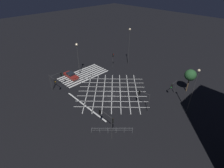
{
  "coord_description": "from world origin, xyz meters",
  "views": [
    {
      "loc": [
        22.32,
        23.08,
        22.12
      ],
      "look_at": [
        0.0,
        0.0,
        1.93
      ],
      "focal_mm": 28.0,
      "sensor_mm": 36.0,
      "label": 1
    }
  ],
  "objects_px": {
    "street_lamp_east": "(129,39)",
    "waiting_car": "(71,75)",
    "street_lamp_west": "(195,85)",
    "traffic_light_ne_cross": "(105,118)",
    "traffic_light_se_cross": "(53,81)",
    "traffic_light_median_north": "(143,96)",
    "street_tree_near": "(190,75)",
    "traffic_light_ne_main": "(112,124)",
    "traffic_light_nw_main": "(173,86)",
    "street_lamp_far": "(77,51)",
    "traffic_light_se_main": "(57,77)",
    "traffic_light_sw_cross": "(113,57)"
  },
  "relations": [
    {
      "from": "traffic_light_ne_main",
      "to": "street_lamp_west",
      "type": "bearing_deg",
      "value": -19.87
    },
    {
      "from": "traffic_light_sw_cross",
      "to": "street_lamp_east",
      "type": "distance_m",
      "value": 6.5
    },
    {
      "from": "traffic_light_sw_cross",
      "to": "traffic_light_se_main",
      "type": "relative_size",
      "value": 1.06
    },
    {
      "from": "street_lamp_far",
      "to": "traffic_light_ne_cross",
      "type": "bearing_deg",
      "value": 66.11
    },
    {
      "from": "traffic_light_median_north",
      "to": "waiting_car",
      "type": "distance_m",
      "value": 20.44
    },
    {
      "from": "traffic_light_median_north",
      "to": "waiting_car",
      "type": "xyz_separation_m",
      "value": [
        3.17,
        -20.05,
        -2.35
      ]
    },
    {
      "from": "traffic_light_nw_main",
      "to": "street_tree_near",
      "type": "height_order",
      "value": "street_tree_near"
    },
    {
      "from": "traffic_light_sw_cross",
      "to": "traffic_light_median_north",
      "type": "bearing_deg",
      "value": -27.41
    },
    {
      "from": "traffic_light_ne_cross",
      "to": "traffic_light_ne_main",
      "type": "bearing_deg",
      "value": -179.84
    },
    {
      "from": "traffic_light_median_north",
      "to": "traffic_light_se_cross",
      "type": "bearing_deg",
      "value": 29.24
    },
    {
      "from": "street_lamp_east",
      "to": "street_lamp_west",
      "type": "xyz_separation_m",
      "value": [
        7.53,
        21.51,
        -1.43
      ]
    },
    {
      "from": "waiting_car",
      "to": "street_tree_near",
      "type": "bearing_deg",
      "value": 33.18
    },
    {
      "from": "traffic_light_se_cross",
      "to": "waiting_car",
      "type": "xyz_separation_m",
      "value": [
        -6.23,
        -3.27,
        -2.26
      ]
    },
    {
      "from": "traffic_light_ne_cross",
      "to": "waiting_car",
      "type": "xyz_separation_m",
      "value": [
        -6.05,
        -19.59,
        -2.67
      ]
    },
    {
      "from": "street_lamp_east",
      "to": "street_tree_near",
      "type": "xyz_separation_m",
      "value": [
        0.95,
        18.16,
        -3.36
      ]
    },
    {
      "from": "street_lamp_east",
      "to": "waiting_car",
      "type": "bearing_deg",
      "value": -17.26
    },
    {
      "from": "traffic_light_sw_cross",
      "to": "traffic_light_ne_main",
      "type": "distance_m",
      "value": 25.82
    },
    {
      "from": "street_lamp_east",
      "to": "traffic_light_median_north",
      "type": "bearing_deg",
      "value": 49.34
    },
    {
      "from": "traffic_light_nw_main",
      "to": "traffic_light_se_main",
      "type": "relative_size",
      "value": 0.89
    },
    {
      "from": "street_lamp_east",
      "to": "waiting_car",
      "type": "height_order",
      "value": "street_lamp_east"
    },
    {
      "from": "street_lamp_west",
      "to": "street_tree_near",
      "type": "relative_size",
      "value": 1.71
    },
    {
      "from": "traffic_light_ne_cross",
      "to": "street_lamp_west",
      "type": "xyz_separation_m",
      "value": [
        -14.62,
        6.92,
        2.71
      ]
    },
    {
      "from": "traffic_light_se_cross",
      "to": "street_lamp_far",
      "type": "height_order",
      "value": "street_lamp_far"
    },
    {
      "from": "street_lamp_west",
      "to": "traffic_light_ne_cross",
      "type": "bearing_deg",
      "value": -25.32
    },
    {
      "from": "traffic_light_se_main",
      "to": "street_lamp_west",
      "type": "relative_size",
      "value": 0.4
    },
    {
      "from": "traffic_light_se_cross",
      "to": "waiting_car",
      "type": "distance_m",
      "value": 7.39
    },
    {
      "from": "traffic_light_ne_cross",
      "to": "traffic_light_ne_main",
      "type": "distance_m",
      "value": 1.64
    },
    {
      "from": "street_lamp_east",
      "to": "traffic_light_se_cross",
      "type": "bearing_deg",
      "value": -4.43
    },
    {
      "from": "traffic_light_median_north",
      "to": "street_tree_near",
      "type": "xyz_separation_m",
      "value": [
        -11.98,
        3.11,
        1.1
      ]
    },
    {
      "from": "traffic_light_ne_cross",
      "to": "waiting_car",
      "type": "relative_size",
      "value": 0.98
    },
    {
      "from": "traffic_light_ne_main",
      "to": "street_lamp_west",
      "type": "height_order",
      "value": "street_lamp_west"
    },
    {
      "from": "traffic_light_nw_main",
      "to": "street_lamp_far",
      "type": "relative_size",
      "value": 0.39
    },
    {
      "from": "traffic_light_nw_main",
      "to": "traffic_light_sw_cross",
      "type": "height_order",
      "value": "traffic_light_sw_cross"
    },
    {
      "from": "traffic_light_median_north",
      "to": "traffic_light_se_cross",
      "type": "distance_m",
      "value": 19.24
    },
    {
      "from": "traffic_light_se_cross",
      "to": "street_lamp_far",
      "type": "distance_m",
      "value": 10.04
    },
    {
      "from": "traffic_light_se_main",
      "to": "street_lamp_west",
      "type": "xyz_separation_m",
      "value": [
        -13.14,
        24.51,
        3.28
      ]
    },
    {
      "from": "traffic_light_median_north",
      "to": "traffic_light_se_main",
      "type": "relative_size",
      "value": 1.1
    },
    {
      "from": "traffic_light_ne_cross",
      "to": "street_lamp_east",
      "type": "bearing_deg",
      "value": -56.61
    },
    {
      "from": "traffic_light_median_north",
      "to": "street_tree_near",
      "type": "height_order",
      "value": "street_tree_near"
    },
    {
      "from": "traffic_light_sw_cross",
      "to": "street_lamp_east",
      "type": "xyz_separation_m",
      "value": [
        -4.01,
        2.15,
        4.65
      ]
    },
    {
      "from": "traffic_light_sw_cross",
      "to": "traffic_light_ne_cross",
      "type": "relative_size",
      "value": 0.87
    },
    {
      "from": "traffic_light_se_main",
      "to": "waiting_car",
      "type": "relative_size",
      "value": 0.8
    },
    {
      "from": "traffic_light_se_main",
      "to": "waiting_car",
      "type": "height_order",
      "value": "traffic_light_se_main"
    },
    {
      "from": "traffic_light_se_main",
      "to": "street_lamp_far",
      "type": "bearing_deg",
      "value": 15.17
    },
    {
      "from": "traffic_light_nw_main",
      "to": "street_lamp_far",
      "type": "xyz_separation_m",
      "value": [
        8.75,
        -21.59,
        4.01
      ]
    },
    {
      "from": "traffic_light_sw_cross",
      "to": "street_lamp_west",
      "type": "height_order",
      "value": "street_lamp_west"
    },
    {
      "from": "traffic_light_se_cross",
      "to": "street_tree_near",
      "type": "relative_size",
      "value": 0.73
    },
    {
      "from": "traffic_light_se_cross",
      "to": "waiting_car",
      "type": "height_order",
      "value": "traffic_light_se_cross"
    },
    {
      "from": "traffic_light_sw_cross",
      "to": "street_lamp_far",
      "type": "relative_size",
      "value": 0.47
    },
    {
      "from": "traffic_light_nw_main",
      "to": "traffic_light_se_cross",
      "type": "bearing_deg",
      "value": -46.24
    }
  ]
}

